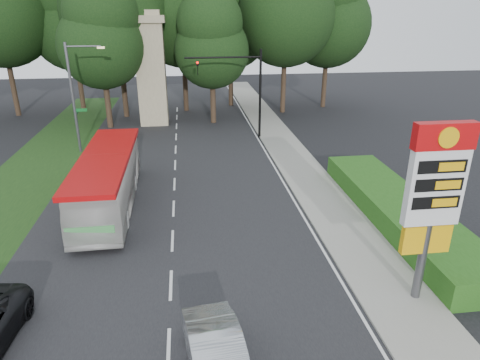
{
  "coord_description": "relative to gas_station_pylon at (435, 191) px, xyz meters",
  "views": [
    {
      "loc": [
        0.92,
        -10.38,
        10.27
      ],
      "look_at": [
        3.46,
        9.33,
        2.2
      ],
      "focal_mm": 32.0,
      "sensor_mm": 36.0,
      "label": 1
    }
  ],
  "objects": [
    {
      "name": "tree_west_near",
      "position": [
        -19.2,
        35.01,
        5.57
      ],
      "size": [
        8.4,
        8.4,
        16.5
      ],
      "color": "#2D2116",
      "rests_on": "ground"
    },
    {
      "name": "hedge",
      "position": [
        2.3,
        6.01,
        -3.85
      ],
      "size": [
        3.0,
        14.0,
        1.2
      ],
      "primitive_type": "cube",
      "color": "#225015",
      "rests_on": "ground"
    },
    {
      "name": "gas_station_pylon",
      "position": [
        0.0,
        0.0,
        0.0
      ],
      "size": [
        2.1,
        0.45,
        6.85
      ],
      "color": "#59595E",
      "rests_on": "ground"
    },
    {
      "name": "grass_verge_left",
      "position": [
        -18.7,
        16.01,
        -4.44
      ],
      "size": [
        5.0,
        50.0,
        0.02
      ],
      "primitive_type": "cube",
      "color": "#193814",
      "rests_on": "ground"
    },
    {
      "name": "transit_bus",
      "position": [
        -12.66,
        9.84,
        -2.97
      ],
      "size": [
        2.67,
        10.67,
        2.96
      ],
      "primitive_type": "imported",
      "rotation": [
        0.0,
        0.0,
        0.02
      ],
      "color": "silver",
      "rests_on": "ground"
    },
    {
      "name": "tree_east_near",
      "position": [
        -3.2,
        35.01,
        5.23
      ],
      "size": [
        8.12,
        8.12,
        15.95
      ],
      "color": "#2D2116",
      "rests_on": "ground"
    },
    {
      "name": "traffic_signal_mast",
      "position": [
        -3.52,
        22.0,
        0.22
      ],
      "size": [
        6.1,
        0.35,
        7.2
      ],
      "color": "black",
      "rests_on": "ground"
    },
    {
      "name": "road_surface",
      "position": [
        -9.2,
        10.01,
        -4.44
      ],
      "size": [
        14.0,
        80.0,
        0.02
      ],
      "primitive_type": "cube",
      "color": "black",
      "rests_on": "ground"
    },
    {
      "name": "streetlight_signs",
      "position": [
        -16.19,
        20.01,
        -0.01
      ],
      "size": [
        2.75,
        0.98,
        8.0
      ],
      "color": "#59595E",
      "rests_on": "ground"
    },
    {
      "name": "monument",
      "position": [
        -11.2,
        28.01,
        0.66
      ],
      "size": [
        3.0,
        3.0,
        10.05
      ],
      "color": "gray",
      "rests_on": "ground"
    },
    {
      "name": "sidewalk_right",
      "position": [
        -0.7,
        10.01,
        -4.39
      ],
      "size": [
        3.0,
        80.0,
        0.12
      ],
      "primitive_type": "cube",
      "color": "gray",
      "rests_on": "ground"
    },
    {
      "name": "tree_monument_right",
      "position": [
        -5.7,
        27.51,
        3.56
      ],
      "size": [
        6.72,
        6.72,
        13.2
      ],
      "color": "#2D2116",
      "rests_on": "ground"
    },
    {
      "name": "tree_monument_left",
      "position": [
        -15.2,
        27.01,
        4.23
      ],
      "size": [
        7.28,
        7.28,
        14.3
      ],
      "color": "#2D2116",
      "rests_on": "ground"
    },
    {
      "name": "tree_far_east",
      "position": [
        6.8,
        33.01,
        5.9
      ],
      "size": [
        8.68,
        8.68,
        17.05
      ],
      "color": "#2D2116",
      "rests_on": "ground"
    }
  ]
}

